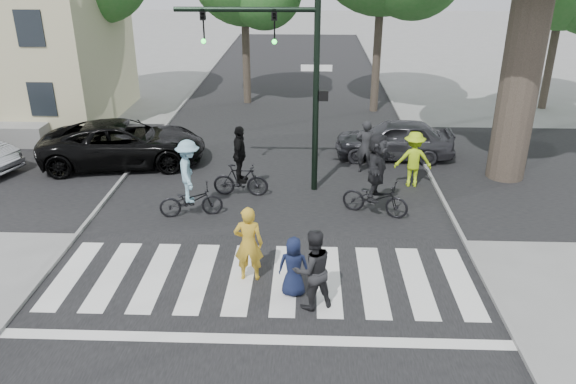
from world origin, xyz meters
name	(u,v)px	position (x,y,z in m)	size (l,w,h in m)	color
ground	(259,304)	(0.00, 0.00, 0.00)	(120.00, 120.00, 0.00)	gray
road_stem	(274,205)	(0.00, 5.00, 0.01)	(10.00, 70.00, 0.01)	black
road_cross	(279,168)	(0.00, 8.00, 0.01)	(70.00, 10.00, 0.01)	black
curb_left	(105,201)	(-5.05, 5.00, 0.05)	(0.10, 70.00, 0.10)	gray
curb_right	(446,206)	(5.05, 5.00, 0.05)	(0.10, 70.00, 0.10)	gray
crosswalk	(262,286)	(0.00, 0.66, 0.01)	(10.00, 3.85, 0.01)	silver
traffic_signal	(287,64)	(0.35, 6.20, 3.90)	(4.45, 0.29, 6.00)	black
house	(14,29)	(-11.49, 13.98, 3.80)	(8.40, 8.10, 8.82)	#C2C091
pedestrian_woman	(249,244)	(-0.31, 0.99, 0.90)	(0.66, 0.43, 1.81)	gold
pedestrian_child	(294,267)	(0.72, 0.40, 0.69)	(0.67, 0.44, 1.37)	#131B38
pedestrian_adult	(313,270)	(1.12, -0.04, 0.89)	(0.87, 0.68, 1.79)	black
cyclist_left	(190,184)	(-2.27, 4.20, 0.97)	(1.85, 1.26, 2.24)	black
cyclist_mid	(240,168)	(-1.04, 5.66, 0.90)	(1.70, 1.04, 2.20)	black
cyclist_right	(376,179)	(2.90, 4.50, 1.08)	(2.01, 1.86, 2.41)	black
car_suv	(124,143)	(-5.37, 8.18, 0.77)	(2.55, 5.53, 1.54)	black
car_grey	(394,139)	(4.05, 9.19, 0.71)	(1.68, 4.17, 1.42)	#323237
bystander_hivis	(413,159)	(4.30, 6.62, 0.89)	(1.15, 0.66, 1.78)	#A8D318
bystander_dark	(365,147)	(2.90, 7.75, 0.90)	(0.66, 0.43, 1.80)	black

